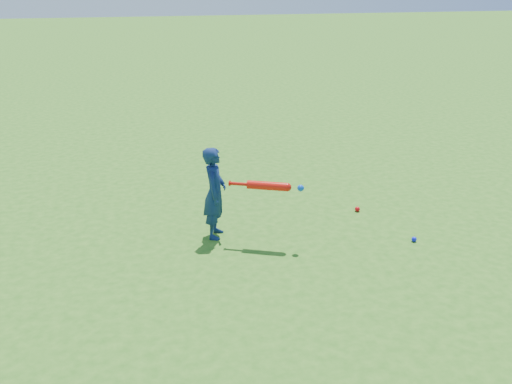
{
  "coord_description": "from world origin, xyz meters",
  "views": [
    {
      "loc": [
        -0.66,
        -6.67,
        2.98
      ],
      "look_at": [
        0.83,
        -0.63,
        0.61
      ],
      "focal_mm": 40.0,
      "sensor_mm": 36.0,
      "label": 1
    }
  ],
  "objects_px": {
    "ground_ball_blue": "(414,239)",
    "bat_swing": "(271,186)",
    "child": "(215,193)",
    "ground_ball_red": "(357,209)"
  },
  "relations": [
    {
      "from": "child",
      "to": "ground_ball_blue",
      "type": "relative_size",
      "value": 18.03
    },
    {
      "from": "ground_ball_blue",
      "to": "child",
      "type": "bearing_deg",
      "value": 162.07
    },
    {
      "from": "ground_ball_blue",
      "to": "bat_swing",
      "type": "height_order",
      "value": "bat_swing"
    },
    {
      "from": "child",
      "to": "bat_swing",
      "type": "bearing_deg",
      "value": -101.0
    },
    {
      "from": "ground_ball_blue",
      "to": "bat_swing",
      "type": "xyz_separation_m",
      "value": [
        -1.67,
        0.39,
        0.68
      ]
    },
    {
      "from": "child",
      "to": "ground_ball_blue",
      "type": "xyz_separation_m",
      "value": [
        2.27,
        -0.73,
        -0.53
      ]
    },
    {
      "from": "bat_swing",
      "to": "ground_ball_red",
      "type": "bearing_deg",
      "value": 49.6
    },
    {
      "from": "child",
      "to": "ground_ball_red",
      "type": "height_order",
      "value": "child"
    },
    {
      "from": "ground_ball_red",
      "to": "ground_ball_blue",
      "type": "xyz_separation_m",
      "value": [
        0.28,
        -1.03,
        -0.0
      ]
    },
    {
      "from": "ground_ball_red",
      "to": "bat_swing",
      "type": "distance_m",
      "value": 1.67
    }
  ]
}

